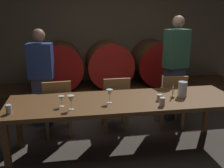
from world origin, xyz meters
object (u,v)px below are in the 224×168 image
(wine_barrel_right, at_px, (155,62))
(cup_left, at_px, (9,109))
(chair_right, at_px, (172,99))
(cup_right, at_px, (159,97))
(chair_center, at_px, (115,101))
(candle_left, at_px, (162,85))
(pitcher, at_px, (183,89))
(wine_glass_center, at_px, (71,99))
(candle_right, at_px, (173,94))
(chair_left, at_px, (58,105))
(wine_glass_left, at_px, (61,99))
(guest_left, at_px, (42,78))
(guest_right, at_px, (175,68))
(cup_center, at_px, (162,102))
(wine_barrel_left, at_px, (60,66))
(dining_table, at_px, (124,104))
(wine_glass_right, at_px, (110,93))
(wine_barrel_center, at_px, (109,64))

(wine_barrel_right, height_order, cup_left, wine_barrel_right)
(chair_right, bearing_deg, cup_right, 60.86)
(chair_center, distance_m, candle_left, 0.77)
(candle_left, bearing_deg, pitcher, -67.78)
(cup_left, height_order, cup_right, cup_left)
(candle_left, xyz_separation_m, wine_glass_center, (-1.31, -0.59, 0.06))
(wine_glass_center, bearing_deg, candle_right, 8.41)
(chair_left, height_order, wine_glass_left, chair_left)
(chair_center, relative_size, candle_right, 4.71)
(candle_right, bearing_deg, wine_barrel_right, 77.39)
(wine_glass_left, bearing_deg, chair_right, 23.87)
(chair_right, xyz_separation_m, wine_glass_center, (-1.59, -0.87, 0.38))
(guest_left, distance_m, wine_glass_center, 1.39)
(chair_center, height_order, chair_right, same)
(guest_right, xyz_separation_m, cup_center, (-0.69, -1.28, -0.11))
(guest_left, relative_size, candle_right, 8.45)
(wine_glass_center, distance_m, cup_left, 0.69)
(cup_center, bearing_deg, guest_left, 137.80)
(guest_left, distance_m, candle_left, 1.90)
(wine_glass_left, xyz_separation_m, cup_center, (1.19, -0.18, -0.04))
(chair_center, distance_m, pitcher, 1.08)
(chair_center, bearing_deg, wine_barrel_left, -59.15)
(guest_right, bearing_deg, cup_center, 46.66)
(cup_left, bearing_deg, candle_left, 16.69)
(wine_barrel_left, xyz_separation_m, candle_right, (1.49, -2.10, 0.01))
(dining_table, height_order, cup_center, cup_center)
(chair_right, bearing_deg, wine_glass_left, 27.75)
(wine_glass_center, bearing_deg, candle_left, 24.13)
(candle_right, distance_m, wine_glass_right, 0.84)
(pitcher, distance_m, cup_right, 0.37)
(chair_right, distance_m, cup_right, 0.93)
(wine_glass_right, bearing_deg, candle_right, 3.15)
(chair_center, xyz_separation_m, wine_glass_left, (-0.79, -0.78, 0.35))
(guest_left, bearing_deg, candle_left, 164.75)
(chair_left, distance_m, cup_right, 1.52)
(wine_glass_left, bearing_deg, candle_right, 3.11)
(chair_center, bearing_deg, cup_right, 118.53)
(chair_right, bearing_deg, wine_barrel_left, -34.99)
(candle_right, height_order, pitcher, pitcher)
(guest_left, relative_size, wine_glass_right, 9.14)
(wine_barrel_center, height_order, guest_left, guest_left)
(dining_table, height_order, pitcher, pitcher)
(chair_center, xyz_separation_m, guest_left, (-1.13, 0.42, 0.32))
(dining_table, relative_size, guest_left, 1.86)
(wine_glass_left, relative_size, wine_glass_center, 0.78)
(chair_left, xyz_separation_m, cup_right, (1.31, -0.73, 0.30))
(guest_left, bearing_deg, chair_right, 174.87)
(candle_right, xyz_separation_m, pitcher, (0.15, 0.03, 0.05))
(guest_right, distance_m, candle_right, 1.13)
(chair_left, relative_size, guest_left, 0.56)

